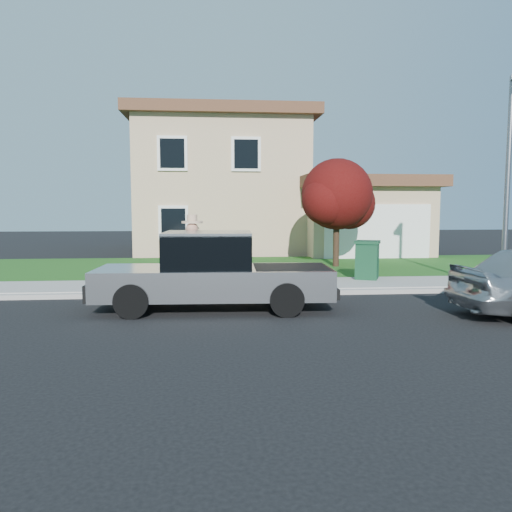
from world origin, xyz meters
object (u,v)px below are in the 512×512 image
(woman, at_px, (192,260))
(trash_bin, at_px, (367,259))
(street_lamp, at_px, (509,171))
(pickup_truck, at_px, (213,273))
(ornamental_tree, at_px, (338,198))

(woman, relative_size, trash_bin, 1.84)
(street_lamp, bearing_deg, pickup_truck, -148.37)
(pickup_truck, distance_m, woman, 1.30)
(pickup_truck, bearing_deg, street_lamp, 13.08)
(trash_bin, bearing_deg, street_lamp, -8.50)
(trash_bin, distance_m, street_lamp, 4.39)
(trash_bin, bearing_deg, ornamental_tree, 113.54)
(trash_bin, height_order, street_lamp, street_lamp)
(pickup_truck, relative_size, woman, 2.56)
(woman, distance_m, ornamental_tree, 7.89)
(woman, relative_size, ornamental_tree, 0.53)
(woman, bearing_deg, trash_bin, -136.23)
(pickup_truck, xyz_separation_m, ornamental_tree, (4.58, 7.01, 1.81))
(ornamental_tree, distance_m, trash_bin, 4.08)
(ornamental_tree, bearing_deg, trash_bin, -90.26)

